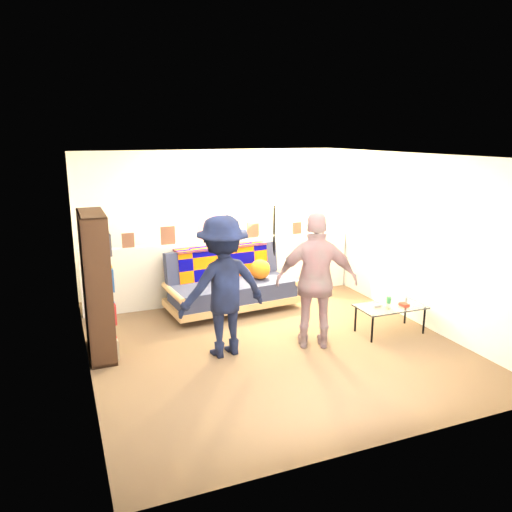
{
  "coord_description": "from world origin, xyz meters",
  "views": [
    {
      "loc": [
        -2.43,
        -5.66,
        2.67
      ],
      "look_at": [
        0.0,
        0.4,
        1.05
      ],
      "focal_mm": 35.0,
      "sensor_mm": 36.0,
      "label": 1
    }
  ],
  "objects": [
    {
      "name": "ground",
      "position": [
        0.0,
        0.0,
        0.0
      ],
      "size": [
        5.0,
        5.0,
        0.0
      ],
      "primitive_type": "plane",
      "color": "brown",
      "rests_on": "ground"
    },
    {
      "name": "room_shell",
      "position": [
        0.0,
        0.47,
        1.67
      ],
      "size": [
        4.6,
        5.05,
        2.45
      ],
      "color": "silver",
      "rests_on": "ground"
    },
    {
      "name": "half_wall_ledge",
      "position": [
        0.0,
        1.8,
        0.5
      ],
      "size": [
        4.45,
        0.15,
        1.0
      ],
      "primitive_type": "cube",
      "color": "silver",
      "rests_on": "ground"
    },
    {
      "name": "ledge_decor",
      "position": [
        -0.23,
        1.78,
        1.18
      ],
      "size": [
        2.97,
        0.02,
        0.45
      ],
      "color": "brown",
      "rests_on": "half_wall_ledge"
    },
    {
      "name": "futon_sofa",
      "position": [
        -0.05,
        1.31,
        0.39
      ],
      "size": [
        2.03,
        1.11,
        0.84
      ],
      "color": "tan",
      "rests_on": "ground"
    },
    {
      "name": "bookshelf",
      "position": [
        -2.08,
        0.38,
        0.82
      ],
      "size": [
        0.29,
        0.88,
        1.77
      ],
      "color": "black",
      "rests_on": "ground"
    },
    {
      "name": "coffee_table",
      "position": [
        1.65,
        -0.4,
        0.36
      ],
      "size": [
        0.93,
        0.52,
        0.48
      ],
      "color": "black",
      "rests_on": "ground"
    },
    {
      "name": "floor_lamp",
      "position": [
        0.8,
        1.63,
        1.14
      ],
      "size": [
        0.37,
        0.3,
        1.61
      ],
      "color": "black",
      "rests_on": "ground"
    },
    {
      "name": "person_left",
      "position": [
        -0.66,
        -0.18,
        0.86
      ],
      "size": [
        1.19,
        0.77,
        1.73
      ],
      "primitive_type": "imported",
      "rotation": [
        0.0,
        0.0,
        3.26
      ],
      "color": "black",
      "rests_on": "ground"
    },
    {
      "name": "person_right",
      "position": [
        0.49,
        -0.41,
        0.87
      ],
      "size": [
        1.1,
        0.8,
        1.73
      ],
      "primitive_type": "imported",
      "rotation": [
        0.0,
        0.0,
        2.72
      ],
      "color": "#C37E89",
      "rests_on": "ground"
    }
  ]
}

